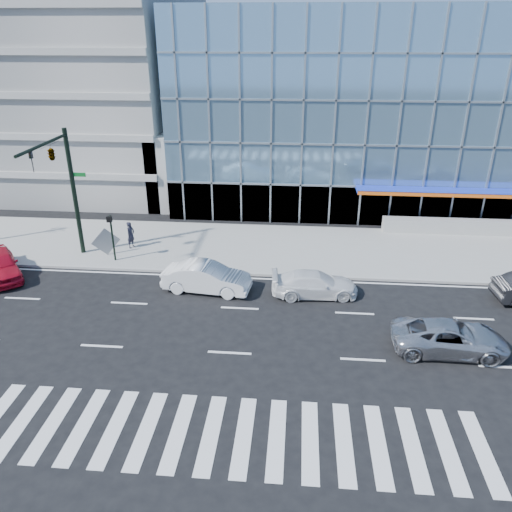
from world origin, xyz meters
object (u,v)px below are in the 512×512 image
at_px(ped_signal_post, 111,231).
at_px(tilted_panel, 106,241).
at_px(traffic_signal, 59,167).
at_px(white_suv, 315,284).
at_px(pedestrian, 131,235).
at_px(white_sedan, 207,278).
at_px(silver_suv, 450,337).

height_order(ped_signal_post, tilted_panel, ped_signal_post).
relative_size(traffic_signal, white_suv, 1.70).
distance_m(ped_signal_post, pedestrian, 2.43).
relative_size(traffic_signal, tilted_panel, 6.15).
bearing_deg(pedestrian, traffic_signal, 150.31).
height_order(traffic_signal, white_sedan, traffic_signal).
bearing_deg(tilted_panel, ped_signal_post, -75.37).
distance_m(ped_signal_post, white_suv, 12.91).
bearing_deg(ped_signal_post, silver_suv, -23.18).
height_order(traffic_signal, pedestrian, traffic_signal).
distance_m(ped_signal_post, tilted_panel, 1.56).
relative_size(traffic_signal, white_sedan, 1.63).
distance_m(ped_signal_post, white_sedan, 7.28).
xyz_separation_m(white_suv, pedestrian, (-12.02, 5.27, 0.36)).
bearing_deg(white_sedan, pedestrian, 55.32).
distance_m(traffic_signal, ped_signal_post, 4.75).
distance_m(traffic_signal, tilted_panel, 5.50).
bearing_deg(traffic_signal, pedestrian, 40.67).
height_order(traffic_signal, white_suv, traffic_signal).
relative_size(traffic_signal, pedestrian, 4.49).
relative_size(white_sedan, pedestrian, 2.76).
height_order(white_sedan, tilted_panel, tilted_panel).
bearing_deg(traffic_signal, ped_signal_post, 8.52).
xyz_separation_m(ped_signal_post, pedestrian, (0.41, 2.13, -1.10)).
distance_m(ped_signal_post, silver_suv, 20.10).
xyz_separation_m(traffic_signal, white_suv, (14.93, -2.77, -5.48)).
relative_size(ped_signal_post, tilted_panel, 2.31).
bearing_deg(white_suv, ped_signal_post, 70.54).
bearing_deg(silver_suv, tilted_panel, 66.38).
distance_m(traffic_signal, silver_suv, 22.90).
xyz_separation_m(traffic_signal, white_sedan, (8.93, -2.77, -5.35)).
bearing_deg(ped_signal_post, traffic_signal, -171.48).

